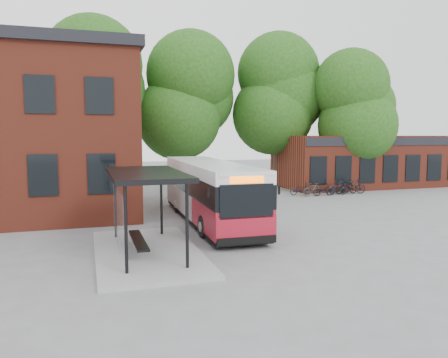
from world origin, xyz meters
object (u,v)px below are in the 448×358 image
object	(u,v)px
bicycle_1	(313,190)
bicycle_4	(337,189)
bicycle_0	(300,189)
bicycle_2	(323,190)
bicycle_5	(338,187)
bicycle_7	(353,186)
city_bus	(209,192)
bicycle_6	(346,187)
bus_shelter	(147,213)

from	to	relation	value
bicycle_1	bicycle_4	bearing A→B (deg)	-97.66
bicycle_0	bicycle_1	distance (m)	0.91
bicycle_0	bicycle_2	size ratio (longest dim) A/B	0.99
bicycle_0	bicycle_5	size ratio (longest dim) A/B	1.00
bicycle_2	bicycle_7	bearing A→B (deg)	-86.43
city_bus	bicycle_0	world-z (taller)	city_bus
bicycle_5	bicycle_7	size ratio (longest dim) A/B	0.88
bicycle_6	bicycle_5	bearing A→B (deg)	67.90
bicycle_4	bicycle_5	distance (m)	0.63
bicycle_4	bicycle_7	xyz separation A→B (m)	(1.46, 0.30, 0.13)
bicycle_4	bicycle_2	bearing A→B (deg)	91.52
bicycle_2	bicycle_5	distance (m)	1.57
city_bus	bicycle_2	xyz separation A→B (m)	(9.61, 5.90, -1.00)
bicycle_4	bicycle_6	world-z (taller)	bicycle_6
bicycle_4	bicycle_7	world-z (taller)	bicycle_7
bicycle_5	bicycle_7	world-z (taller)	bicycle_7
city_bus	bicycle_1	xyz separation A→B (m)	(8.88, 6.00, -0.97)
bicycle_7	bicycle_1	bearing A→B (deg)	112.10
bicycle_1	bicycle_0	bearing A→B (deg)	28.86
bicycle_1	bicycle_4	size ratio (longest dim) A/B	0.96
bicycle_4	bicycle_5	world-z (taller)	bicycle_5
bicycle_1	bicycle_5	xyz separation A→B (m)	(2.20, 0.44, 0.02)
bicycle_4	bicycle_0	bearing A→B (deg)	69.85
bicycle_0	bicycle_2	bearing A→B (deg)	-122.94
bicycle_4	bicycle_6	xyz separation A→B (m)	(0.95, 0.32, 0.06)
bicycle_6	bus_shelter	bearing A→B (deg)	120.75
city_bus	bicycle_1	world-z (taller)	city_bus
bicycle_5	bicycle_1	bearing A→B (deg)	91.79
bicycle_0	bicycle_4	size ratio (longest dim) A/B	1.01
bicycle_0	bicycle_5	distance (m)	2.74
bicycle_1	bicycle_7	size ratio (longest dim) A/B	0.84
city_bus	bicycle_0	xyz separation A→B (m)	(8.36, 6.75, -1.00)
bicycle_6	bicycle_2	bearing A→B (deg)	95.05
bicycle_5	bicycle_7	bearing A→B (deg)	-109.36
bicycle_0	bicycle_5	xyz separation A→B (m)	(2.72, -0.30, 0.06)
bicycle_4	bicycle_6	bearing A→B (deg)	-72.87
bicycle_1	bicycle_7	world-z (taller)	bicycle_7
bicycle_5	bicycle_4	bearing A→B (deg)	131.94
bicycle_0	bicycle_5	world-z (taller)	bicycle_5
bicycle_1	bus_shelter	bearing A→B (deg)	124.80
bicycle_1	bicycle_7	bearing A→B (deg)	-91.70
bicycle_4	bus_shelter	bearing A→B (deg)	125.71
bicycle_1	bicycle_4	world-z (taller)	bicycle_1
bicycle_0	bicycle_4	xyz separation A→B (m)	(2.34, -0.79, -0.01)
city_bus	bicycle_7	world-z (taller)	city_bus
bicycle_0	bicycle_2	distance (m)	1.51
bus_shelter	city_bus	world-z (taller)	bus_shelter
bicycle_0	bicycle_7	xyz separation A→B (m)	(3.80, -0.49, 0.12)
bicycle_0	bicycle_1	size ratio (longest dim) A/B	1.06
city_bus	bicycle_4	bearing A→B (deg)	30.47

